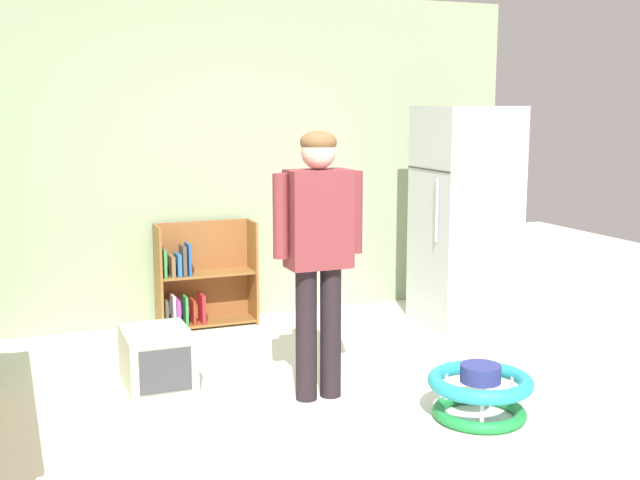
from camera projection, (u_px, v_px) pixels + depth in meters
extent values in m
plane|color=silver|center=(334.00, 412.00, 4.69)|extent=(12.00, 12.00, 0.00)
cube|color=#98AD83|center=(225.00, 158.00, 6.60)|extent=(5.20, 0.06, 2.70)
cube|color=#B7BABF|center=(465.00, 216.00, 6.53)|extent=(0.70, 0.68, 1.78)
cylinder|color=silver|center=(437.00, 210.00, 6.22)|extent=(0.02, 0.02, 0.50)
cube|color=#333333|center=(428.00, 169.00, 6.33)|extent=(0.01, 0.67, 0.01)
cube|color=brown|center=(159.00, 279.00, 6.32)|extent=(0.02, 0.28, 0.85)
cube|color=brown|center=(253.00, 271.00, 6.61)|extent=(0.02, 0.28, 0.85)
cube|color=brown|center=(203.00, 272.00, 6.58)|extent=(0.80, 0.02, 0.85)
cube|color=brown|center=(208.00, 322.00, 6.53)|extent=(0.76, 0.24, 0.02)
cube|color=brown|center=(207.00, 274.00, 6.46)|extent=(0.76, 0.24, 0.02)
cube|color=#403F38|center=(165.00, 313.00, 6.35)|extent=(0.03, 0.17, 0.22)
cube|color=#368F48|center=(164.00, 263.00, 6.29)|extent=(0.02, 0.17, 0.22)
cube|color=beige|center=(173.00, 310.00, 6.37)|extent=(0.02, 0.17, 0.25)
cube|color=brown|center=(172.00, 266.00, 6.31)|extent=(0.03, 0.17, 0.17)
cube|color=purple|center=(177.00, 312.00, 6.39)|extent=(0.03, 0.17, 0.21)
cube|color=#2D6098|center=(178.00, 265.00, 6.33)|extent=(0.03, 0.17, 0.18)
cube|color=#358947|center=(185.00, 310.00, 6.41)|extent=(0.02, 0.17, 0.24)
cube|color=#49433A|center=(183.00, 260.00, 6.34)|extent=(0.03, 0.17, 0.24)
cube|color=red|center=(193.00, 311.00, 6.44)|extent=(0.02, 0.17, 0.20)
cube|color=#24579B|center=(188.00, 259.00, 6.36)|extent=(0.02, 0.17, 0.26)
cube|color=red|center=(202.00, 308.00, 6.46)|extent=(0.03, 0.17, 0.24)
cylinder|color=black|center=(306.00, 335.00, 4.83)|extent=(0.13, 0.13, 0.82)
cylinder|color=black|center=(331.00, 332.00, 4.89)|extent=(0.13, 0.13, 0.82)
cube|color=brown|center=(318.00, 219.00, 4.74)|extent=(0.38, 0.22, 0.59)
cylinder|color=brown|center=(280.00, 216.00, 4.65)|extent=(0.09, 0.09, 0.50)
cylinder|color=brown|center=(355.00, 212.00, 4.83)|extent=(0.09, 0.09, 0.50)
sphere|color=beige|center=(318.00, 152.00, 4.68)|extent=(0.21, 0.21, 0.21)
ellipsoid|color=brown|center=(318.00, 142.00, 4.67)|extent=(0.22, 0.22, 0.14)
torus|color=green|center=(479.00, 412.00, 4.60)|extent=(0.54, 0.54, 0.07)
torus|color=#27A3B6|center=(480.00, 382.00, 4.57)|extent=(0.60, 0.60, 0.08)
cylinder|color=navy|center=(481.00, 373.00, 4.56)|extent=(0.23, 0.23, 0.10)
cylinder|color=silver|center=(512.00, 392.00, 4.66)|extent=(0.02, 0.02, 0.18)
cylinder|color=silver|center=(446.00, 389.00, 4.72)|extent=(0.02, 0.02, 0.18)
cylinder|color=silver|center=(482.00, 411.00, 4.37)|extent=(0.02, 0.02, 0.18)
cube|color=beige|center=(157.00, 358.00, 5.13)|extent=(0.42, 0.54, 0.36)
cube|color=#424247|center=(166.00, 371.00, 4.87)|extent=(0.32, 0.01, 0.27)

